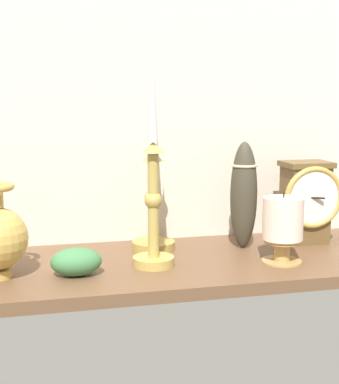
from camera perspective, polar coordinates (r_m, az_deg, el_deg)
The scene contains 8 objects.
ground_plane at distance 116.73cm, azimuth 0.50°, elevation -7.36°, with size 100.00×36.00×2.40cm, color brown.
back_wall at distance 129.76cm, azimuth -1.46°, elevation 9.43°, with size 120.00×2.00×65.00cm, color beige.
mantel_clock at distance 131.24cm, azimuth 13.62°, elevation -0.86°, with size 13.84×9.97×18.46cm.
candlestick_tall_left at distance 109.10cm, azimuth -1.65°, elevation -0.51°, with size 8.18×8.18×40.93cm.
candlestick_tall_center at distance 121.73cm, azimuth -1.64°, elevation -1.20°, with size 9.34×9.34×35.80cm.
pillar_candle_front at distance 114.79cm, azimuth 11.32°, elevation -3.28°, with size 8.03×8.03×14.35cm.
tall_ceramic_vase at distance 123.91cm, azimuth 7.47°, elevation -0.27°, with size 5.85×5.85×23.31cm.
ivy_sprig at distance 106.96cm, azimuth -9.36°, elevation -6.94°, with size 9.49×6.64×5.24cm.
Camera 1 is at (-26.83, -108.46, 32.60)cm, focal length 53.03 mm.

